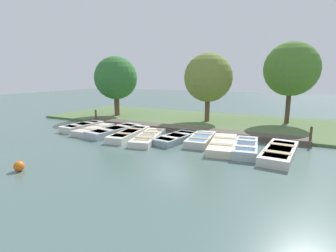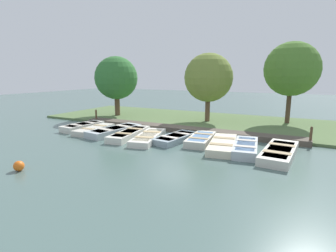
{
  "view_description": "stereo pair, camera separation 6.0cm",
  "coord_description": "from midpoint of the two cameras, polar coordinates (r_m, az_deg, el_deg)",
  "views": [
    {
      "loc": [
        13.36,
        6.37,
        3.48
      ],
      "look_at": [
        0.6,
        -0.07,
        0.65
      ],
      "focal_mm": 28.0,
      "sensor_mm": 36.0,
      "label": 1
    },
    {
      "loc": [
        13.33,
        6.42,
        3.48
      ],
      "look_at": [
        0.6,
        -0.07,
        0.65
      ],
      "focal_mm": 28.0,
      "sensor_mm": 36.0,
      "label": 2
    }
  ],
  "objects": [
    {
      "name": "rowboat_5",
      "position": [
        13.87,
        1.57,
        -2.62
      ],
      "size": [
        3.05,
        1.62,
        0.34
      ],
      "rotation": [
        0.0,
        0.0,
        -0.17
      ],
      "color": "#8C9EA8",
      "rests_on": "ground_plane"
    },
    {
      "name": "rowboat_7",
      "position": [
        12.83,
        11.71,
        -3.94
      ],
      "size": [
        3.57,
        1.65,
        0.37
      ],
      "rotation": [
        0.0,
        0.0,
        0.16
      ],
      "color": "beige",
      "rests_on": "ground_plane"
    },
    {
      "name": "park_tree_left",
      "position": [
        18.93,
        8.64,
        10.33
      ],
      "size": [
        3.41,
        3.41,
        4.95
      ],
      "color": "brown",
      "rests_on": "ground_plane"
    },
    {
      "name": "park_tree_far_left",
      "position": [
        21.88,
        -11.36,
        10.17
      ],
      "size": [
        3.44,
        3.44,
        4.91
      ],
      "color": "brown",
      "rests_on": "ground_plane"
    },
    {
      "name": "rowboat_1",
      "position": [
        16.6,
        -15.9,
        -0.75
      ],
      "size": [
        2.95,
        1.08,
        0.34
      ],
      "rotation": [
        0.0,
        0.0,
        0.05
      ],
      "color": "beige",
      "rests_on": "ground_plane"
    },
    {
      "name": "rowboat_3",
      "position": [
        14.87,
        -8.52,
        -1.71
      ],
      "size": [
        3.62,
        1.42,
        0.38
      ],
      "rotation": [
        0.0,
        0.0,
        0.13
      ],
      "color": "silver",
      "rests_on": "ground_plane"
    },
    {
      "name": "park_tree_center",
      "position": [
        19.76,
        25.16,
        11.12
      ],
      "size": [
        3.61,
        3.61,
        5.63
      ],
      "color": "#4C3828",
      "rests_on": "ground_plane"
    },
    {
      "name": "rowboat_0",
      "position": [
        17.65,
        -18.21,
        -0.09
      ],
      "size": [
        2.85,
        1.26,
        0.4
      ],
      "rotation": [
        0.0,
        0.0,
        -0.07
      ],
      "color": "silver",
      "rests_on": "ground_plane"
    },
    {
      "name": "rowboat_2",
      "position": [
        15.81,
        -11.68,
        -1.01
      ],
      "size": [
        3.64,
        1.69,
        0.4
      ],
      "rotation": [
        0.0,
        0.0,
        -0.16
      ],
      "color": "#B2BCC1",
      "rests_on": "ground_plane"
    },
    {
      "name": "mooring_post_near",
      "position": [
        19.62,
        -15.51,
        2.05
      ],
      "size": [
        0.12,
        0.12,
        0.99
      ],
      "color": "brown",
      "rests_on": "ground_plane"
    },
    {
      "name": "rowboat_9",
      "position": [
        12.25,
        22.96,
        -5.28
      ],
      "size": [
        3.66,
        1.43,
        0.38
      ],
      "rotation": [
        0.0,
        0.0,
        -0.08
      ],
      "color": "beige",
      "rests_on": "ground_plane"
    },
    {
      "name": "rowboat_8",
      "position": [
        12.46,
        16.45,
        -4.47
      ],
      "size": [
        3.13,
        1.4,
        0.42
      ],
      "rotation": [
        0.0,
        0.0,
        0.14
      ],
      "color": "#B2BCC1",
      "rests_on": "ground_plane"
    },
    {
      "name": "mooring_post_far",
      "position": [
        14.63,
        28.53,
        -1.93
      ],
      "size": [
        0.12,
        0.12,
        0.99
      ],
      "color": "brown",
      "rests_on": "ground_plane"
    },
    {
      "name": "rowboat_6",
      "position": [
        13.61,
        7.07,
        -2.88
      ],
      "size": [
        2.85,
        1.34,
        0.38
      ],
      "rotation": [
        0.0,
        0.0,
        0.1
      ],
      "color": "beige",
      "rests_on": "ground_plane"
    },
    {
      "name": "rowboat_4",
      "position": [
        14.1,
        -4.41,
        -2.43
      ],
      "size": [
        3.64,
        1.85,
        0.33
      ],
      "rotation": [
        0.0,
        0.0,
        0.24
      ],
      "color": "silver",
      "rests_on": "ground_plane"
    },
    {
      "name": "dock_walkway",
      "position": [
        16.15,
        2.83,
        -0.71
      ],
      "size": [
        1.01,
        14.18,
        0.3
      ],
      "color": "#51473D",
      "rests_on": "ground_plane"
    },
    {
      "name": "shore_bank",
      "position": [
        19.72,
        7.43,
        1.16
      ],
      "size": [
        8.0,
        24.0,
        0.15
      ],
      "color": "#567042",
      "rests_on": "ground_plane"
    },
    {
      "name": "ground_plane",
      "position": [
        15.2,
        1.13,
        -2.03
      ],
      "size": [
        80.0,
        80.0,
        0.0
      ],
      "primitive_type": "plane",
      "color": "#4C6660"
    },
    {
      "name": "buoy",
      "position": [
        11.09,
        -29.82,
        -7.6
      ],
      "size": [
        0.38,
        0.38,
        0.38
      ],
      "color": "orange",
      "rests_on": "ground_plane"
    }
  ]
}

